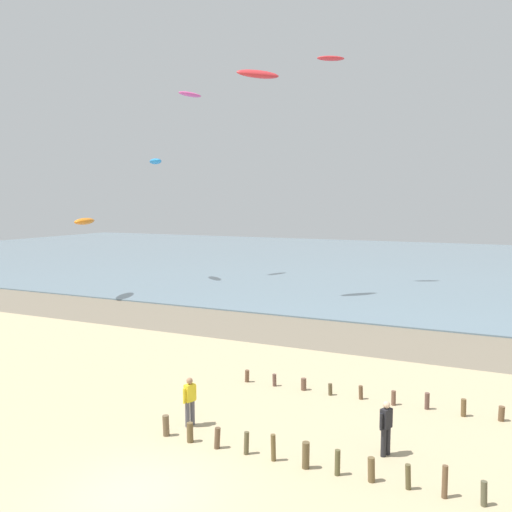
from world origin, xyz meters
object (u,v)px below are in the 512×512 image
kite_aloft_3 (190,94)px  person_nearest_camera (190,400)px  kite_aloft_1 (85,221)px  kite_aloft_6 (258,74)px  kite_aloft_0 (331,58)px  person_left_flank (386,426)px  kite_aloft_2 (155,161)px

kite_aloft_3 → person_nearest_camera: bearing=50.1°
kite_aloft_1 → kite_aloft_6: size_ratio=0.94×
person_nearest_camera → kite_aloft_0: (-5.22, 32.41, 19.47)m
kite_aloft_3 → kite_aloft_1: bearing=13.9°
person_left_flank → kite_aloft_6: 31.47m
kite_aloft_1 → kite_aloft_3: size_ratio=1.17×
kite_aloft_0 → kite_aloft_1: (-15.30, -14.92, -14.24)m
person_left_flank → kite_aloft_6: (-14.67, 22.46, 16.46)m
person_left_flank → kite_aloft_2: kite_aloft_2 is taller
kite_aloft_0 → kite_aloft_2: kite_aloft_0 is taller
kite_aloft_1 → kite_aloft_6: (12.44, 5.63, 11.23)m
person_left_flank → kite_aloft_0: 39.07m
person_nearest_camera → kite_aloft_3: bearing=121.6°
person_nearest_camera → kite_aloft_2: (-20.92, 27.68, 10.56)m
kite_aloft_3 → kite_aloft_6: kite_aloft_3 is taller
person_left_flank → kite_aloft_1: size_ratio=0.52×
kite_aloft_0 → kite_aloft_1: kite_aloft_0 is taller
person_left_flank → person_nearest_camera: bearing=-174.3°
person_nearest_camera → kite_aloft_2: size_ratio=0.55×
kite_aloft_0 → kite_aloft_2: (-15.70, -4.73, -8.90)m
person_nearest_camera → person_left_flank: (6.59, 0.66, 0.00)m
person_left_flank → kite_aloft_2: (-27.51, 27.02, 10.56)m
person_left_flank → kite_aloft_1: 32.33m
person_nearest_camera → kite_aloft_2: kite_aloft_2 is taller
person_left_flank → kite_aloft_2: bearing=135.5°
person_left_flank → kite_aloft_3: size_ratio=0.61×
kite_aloft_0 → kite_aloft_2: size_ratio=0.79×
kite_aloft_1 → kite_aloft_6: 17.68m
person_left_flank → kite_aloft_3: kite_aloft_3 is taller
kite_aloft_2 → kite_aloft_3: size_ratio=1.12×
kite_aloft_0 → kite_aloft_1: bearing=-165.7°
kite_aloft_0 → kite_aloft_6: (-2.86, -9.29, -3.01)m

